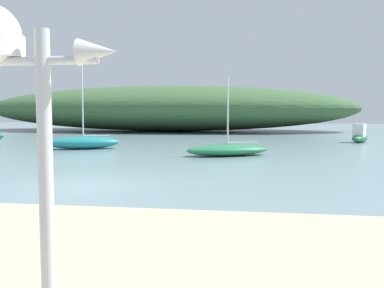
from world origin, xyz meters
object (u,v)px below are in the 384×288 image
mast_structure (5,66)px  sailboat_near_shore (228,150)px  motorboat_mid_channel (360,136)px  sailboat_east_reach (83,142)px

mast_structure → sailboat_near_shore: bearing=87.8°
sailboat_near_shore → motorboat_mid_channel: 13.39m
sailboat_near_shore → sailboat_east_reach: size_ratio=0.82×
sailboat_near_shore → sailboat_east_reach: sailboat_east_reach is taller
mast_structure → motorboat_mid_channel: 29.74m
sailboat_near_shore → sailboat_east_reach: 8.99m
mast_structure → sailboat_east_reach: size_ratio=0.54×
motorboat_mid_channel → sailboat_near_shore: bearing=-130.6°
sailboat_east_reach → mast_structure: bearing=-68.7°
motorboat_mid_channel → mast_structure: bearing=-108.5°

